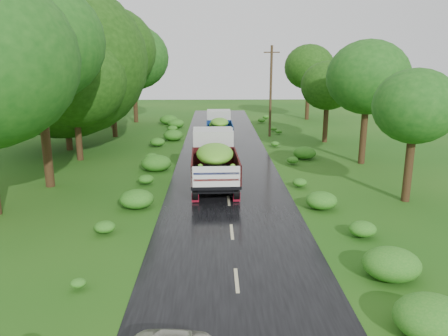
{
  "coord_description": "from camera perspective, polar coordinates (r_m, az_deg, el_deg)",
  "views": [
    {
      "loc": [
        -0.68,
        -12.73,
        7.06
      ],
      "look_at": [
        -0.24,
        8.02,
        1.7
      ],
      "focal_mm": 35.0,
      "sensor_mm": 36.0,
      "label": 1
    }
  ],
  "objects": [
    {
      "name": "ground",
      "position": [
        14.57,
        1.66,
        -14.51
      ],
      "size": [
        120.0,
        120.0,
        0.0
      ],
      "primitive_type": "plane",
      "color": "#174E10",
      "rests_on": "ground"
    },
    {
      "name": "road",
      "position": [
        19.09,
        0.91,
        -7.19
      ],
      "size": [
        6.5,
        80.0,
        0.02
      ],
      "primitive_type": "cube",
      "color": "black",
      "rests_on": "ground"
    },
    {
      "name": "road_lines",
      "position": [
        20.01,
        0.8,
        -6.1
      ],
      "size": [
        0.12,
        69.6,
        0.0
      ],
      "color": "#BFB78C",
      "rests_on": "road"
    },
    {
      "name": "truck_near",
      "position": [
        24.18,
        -1.31,
        1.43
      ],
      "size": [
        2.57,
        6.81,
        2.83
      ],
      "rotation": [
        0.0,
        0.0,
        0.03
      ],
      "color": "black",
      "rests_on": "ground"
    },
    {
      "name": "truck_far",
      "position": [
        36.57,
        -0.64,
        5.56
      ],
      "size": [
        2.14,
        5.87,
        2.46
      ],
      "rotation": [
        0.0,
        0.0,
        0.01
      ],
      "color": "black",
      "rests_on": "ground"
    },
    {
      "name": "utility_pole",
      "position": [
        39.06,
        6.12,
        10.02
      ],
      "size": [
        1.36,
        0.46,
        7.92
      ],
      "rotation": [
        0.0,
        0.0,
        -0.27
      ],
      "color": "#382616",
      "rests_on": "ground"
    },
    {
      "name": "trees_left",
      "position": [
        35.14,
        -18.14,
        13.25
      ],
      "size": [
        7.06,
        32.58,
        9.51
      ],
      "color": "black",
      "rests_on": "ground"
    },
    {
      "name": "trees_right",
      "position": [
        36.35,
        14.8,
        11.16
      ],
      "size": [
        4.4,
        31.85,
        7.33
      ],
      "color": "black",
      "rests_on": "ground"
    },
    {
      "name": "shrubs",
      "position": [
        27.56,
        0.22,
        0.39
      ],
      "size": [
        11.9,
        44.0,
        0.7
      ],
      "color": "#1F6B19",
      "rests_on": "ground"
    }
  ]
}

